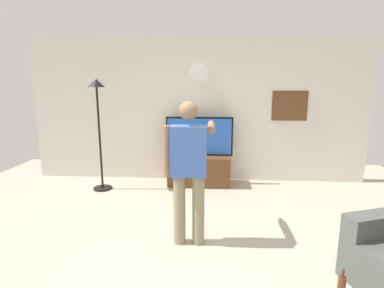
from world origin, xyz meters
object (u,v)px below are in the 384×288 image
(wall_clock, at_px, (200,73))
(framed_picture, at_px, (290,106))
(tv_stand, at_px, (199,170))
(person_standing_nearer_lamp, at_px, (189,166))
(television, at_px, (199,136))
(floor_lamp, at_px, (98,112))

(wall_clock, height_order, framed_picture, wall_clock)
(tv_stand, distance_m, wall_clock, 1.80)
(tv_stand, relative_size, person_standing_nearer_lamp, 0.68)
(tv_stand, height_order, person_standing_nearer_lamp, person_standing_nearer_lamp)
(tv_stand, relative_size, television, 0.92)
(television, bearing_deg, framed_picture, 8.51)
(wall_clock, bearing_deg, television, -90.00)
(framed_picture, distance_m, person_standing_nearer_lamp, 2.97)
(television, bearing_deg, tv_stand, -90.00)
(tv_stand, bearing_deg, person_standing_nearer_lamp, -90.73)
(framed_picture, bearing_deg, wall_clock, -179.83)
(television, bearing_deg, floor_lamp, -165.82)
(floor_lamp, relative_size, person_standing_nearer_lamp, 1.17)
(floor_lamp, bearing_deg, tv_stand, 12.72)
(tv_stand, distance_m, person_standing_nearer_lamp, 2.20)
(tv_stand, xyz_separation_m, framed_picture, (1.66, 0.30, 1.18))
(television, xyz_separation_m, person_standing_nearer_lamp, (-0.03, -2.14, 0.03))
(television, relative_size, floor_lamp, 0.63)
(television, relative_size, person_standing_nearer_lamp, 0.74)
(framed_picture, relative_size, person_standing_nearer_lamp, 0.39)
(floor_lamp, bearing_deg, person_standing_nearer_lamp, -45.34)
(television, relative_size, framed_picture, 1.91)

